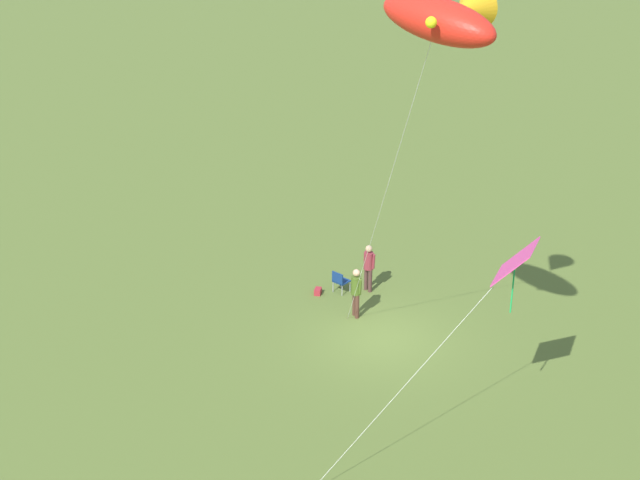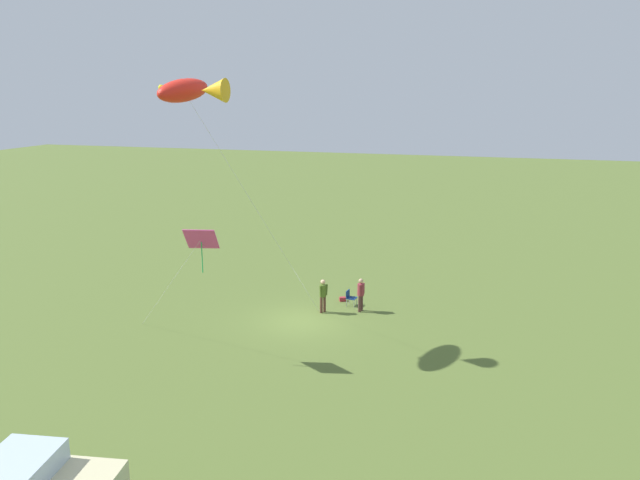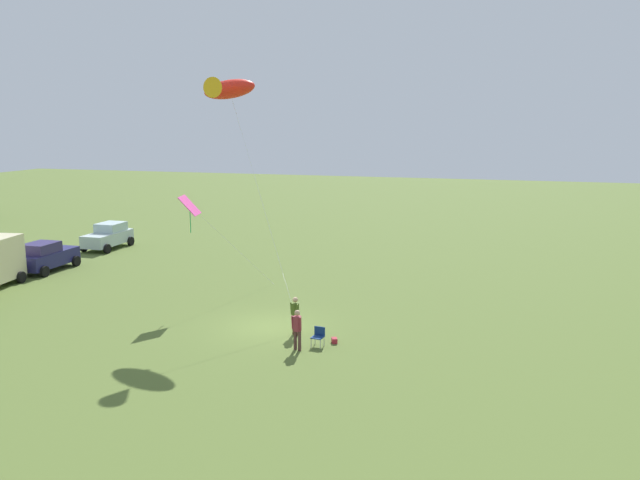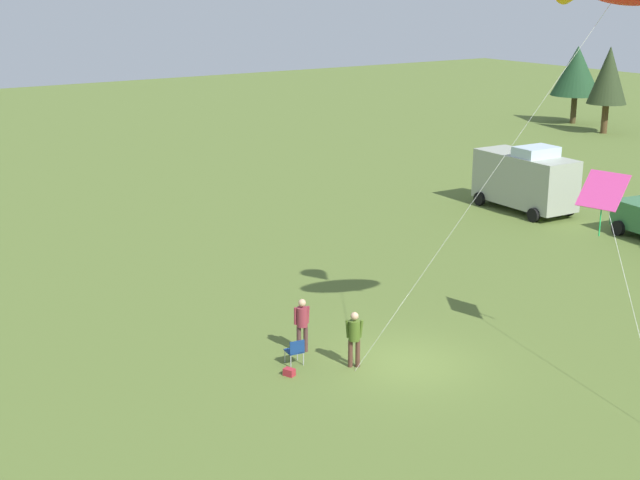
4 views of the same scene
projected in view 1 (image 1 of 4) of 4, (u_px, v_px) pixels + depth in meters
ground_plane at (383, 338)px, 28.39m from camera, size 160.00×160.00×0.00m
person_kite_flyer at (356, 289)px, 29.25m from camera, size 0.47×0.52×1.74m
folding_chair at (340, 280)px, 31.01m from camera, size 0.53×0.53×0.82m
person_spectator at (369, 264)px, 30.94m from camera, size 0.42×0.51×1.74m
backpack_on_grass at (318, 291)px, 31.06m from camera, size 0.38×0.33×0.22m
kite_large_fish at (445, 18)px, 19.33m from camera, size 5.30×6.77×11.62m
kite_diamond_rainbow at (513, 265)px, 21.60m from camera, size 5.50×3.32×5.66m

